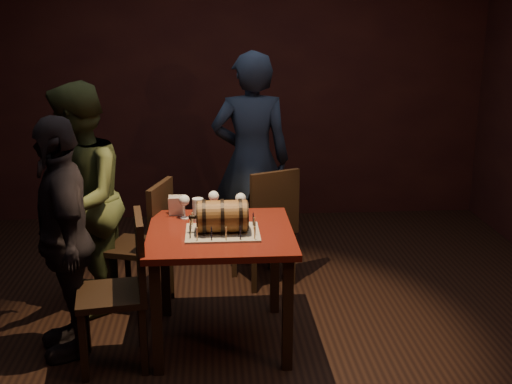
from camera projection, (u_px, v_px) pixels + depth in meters
room_shell at (251, 124)px, 3.92m from camera, size 5.04×5.04×2.80m
pub_table at (221, 247)px, 4.01m from camera, size 0.90×0.90×0.75m
cake_board at (223, 232)px, 3.93m from camera, size 0.45×0.35×0.01m
barrel_cake at (222, 216)px, 3.90m from camera, size 0.36×0.21×0.21m
birthday_candles at (222, 225)px, 3.92m from camera, size 0.40×0.30×0.09m
wine_glass_left at (184, 201)px, 4.18m from camera, size 0.07×0.07×0.16m
wine_glass_mid at (214, 197)px, 4.27m from camera, size 0.07×0.07×0.16m
wine_glass_right at (241, 199)px, 4.22m from camera, size 0.07×0.07×0.16m
pint_of_ale at (198, 210)px, 4.15m from camera, size 0.07×0.07×0.15m
menu_card at (176, 206)px, 4.25m from camera, size 0.10×0.05×0.13m
chair_back at (268, 221)px, 4.88m from camera, size 0.53×0.53×0.93m
chair_left_rear at (149, 238)px, 4.50m from camera, size 0.50×0.50×0.93m
chair_left_front at (125, 283)px, 3.78m from camera, size 0.45×0.45×0.93m
person_back at (251, 160)px, 5.23m from camera, size 0.65×0.43×1.77m
person_left_rear at (79, 201)px, 4.39m from camera, size 0.64×0.81×1.62m
person_left_front at (64, 238)px, 3.86m from camera, size 0.61×0.95×1.50m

